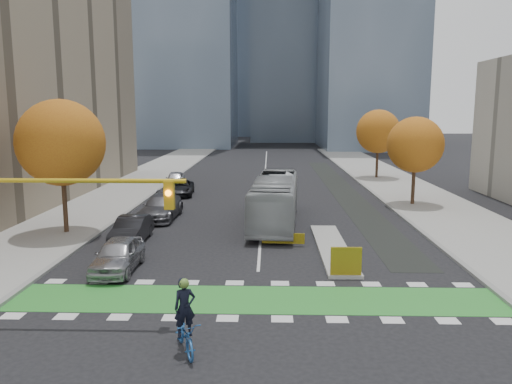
# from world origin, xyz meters

# --- Properties ---
(ground) EXTENTS (300.00, 300.00, 0.00)m
(ground) POSITION_xyz_m (0.00, 0.00, 0.00)
(ground) COLOR black
(ground) RESTS_ON ground
(sidewalk_west) EXTENTS (7.00, 120.00, 0.15)m
(sidewalk_west) POSITION_xyz_m (-13.50, 20.00, 0.07)
(sidewalk_west) COLOR gray
(sidewalk_west) RESTS_ON ground
(sidewalk_east) EXTENTS (7.00, 120.00, 0.15)m
(sidewalk_east) POSITION_xyz_m (13.50, 20.00, 0.07)
(sidewalk_east) COLOR gray
(sidewalk_east) RESTS_ON ground
(curb_west) EXTENTS (0.30, 120.00, 0.16)m
(curb_west) POSITION_xyz_m (-10.00, 20.00, 0.07)
(curb_west) COLOR gray
(curb_west) RESTS_ON ground
(curb_east) EXTENTS (0.30, 120.00, 0.16)m
(curb_east) POSITION_xyz_m (10.00, 20.00, 0.07)
(curb_east) COLOR gray
(curb_east) RESTS_ON ground
(bike_crossing) EXTENTS (20.00, 3.00, 0.01)m
(bike_crossing) POSITION_xyz_m (0.00, 1.50, 0.01)
(bike_crossing) COLOR #2C882F
(bike_crossing) RESTS_ON ground
(centre_line) EXTENTS (0.15, 70.00, 0.01)m
(centre_line) POSITION_xyz_m (0.00, 40.00, 0.01)
(centre_line) COLOR silver
(centre_line) RESTS_ON ground
(bike_lane_paint) EXTENTS (2.50, 50.00, 0.01)m
(bike_lane_paint) POSITION_xyz_m (7.50, 30.00, 0.01)
(bike_lane_paint) COLOR black
(bike_lane_paint) RESTS_ON ground
(median_island) EXTENTS (1.60, 10.00, 0.16)m
(median_island) POSITION_xyz_m (4.00, 9.00, 0.08)
(median_island) COLOR gray
(median_island) RESTS_ON ground
(hazard_board) EXTENTS (1.40, 0.12, 1.30)m
(hazard_board) POSITION_xyz_m (4.00, 4.20, 0.80)
(hazard_board) COLOR yellow
(hazard_board) RESTS_ON median_island
(tower_far) EXTENTS (26.00, 26.00, 80.00)m
(tower_far) POSITION_xyz_m (-4.00, 140.00, 40.00)
(tower_far) COLOR #47566B
(tower_far) RESTS_ON ground
(tree_west) EXTENTS (5.20, 5.20, 8.22)m
(tree_west) POSITION_xyz_m (-12.00, 12.00, 5.62)
(tree_west) COLOR #332114
(tree_west) RESTS_ON ground
(tree_east_near) EXTENTS (4.40, 4.40, 7.08)m
(tree_east_near) POSITION_xyz_m (12.00, 22.00, 4.86)
(tree_east_near) COLOR #332114
(tree_east_near) RESTS_ON ground
(tree_east_far) EXTENTS (4.80, 4.80, 7.65)m
(tree_east_far) POSITION_xyz_m (12.50, 38.00, 5.24)
(tree_east_far) COLOR #332114
(tree_east_far) RESTS_ON ground
(traffic_signal_west) EXTENTS (8.53, 0.56, 5.20)m
(traffic_signal_west) POSITION_xyz_m (-7.93, -0.51, 4.03)
(traffic_signal_west) COLOR #BF9914
(traffic_signal_west) RESTS_ON ground
(cyclist) EXTENTS (1.47, 2.21, 2.41)m
(cyclist) POSITION_xyz_m (-2.11, -2.97, 0.81)
(cyclist) COLOR #215397
(cyclist) RESTS_ON ground
(bus) EXTENTS (3.56, 11.84, 3.25)m
(bus) POSITION_xyz_m (0.91, 15.16, 1.63)
(bus) COLOR #9EA2A5
(bus) RESTS_ON ground
(parked_car_a) EXTENTS (1.90, 4.58, 1.55)m
(parked_car_a) POSITION_xyz_m (-6.65, 5.00, 0.78)
(parked_car_a) COLOR #949499
(parked_car_a) RESTS_ON ground
(parked_car_b) EXTENTS (1.61, 4.58, 1.51)m
(parked_car_b) POSITION_xyz_m (-7.42, 10.13, 0.75)
(parked_car_b) COLOR black
(parked_car_b) RESTS_ON ground
(parked_car_c) EXTENTS (2.47, 5.76, 1.65)m
(parked_car_c) POSITION_xyz_m (-7.08, 16.56, 0.83)
(parked_car_c) COLOR #525257
(parked_car_c) RESTS_ON ground
(parked_car_d) EXTENTS (2.62, 5.00, 1.34)m
(parked_car_d) POSITION_xyz_m (-7.47, 26.39, 0.67)
(parked_car_d) COLOR black
(parked_car_d) RESTS_ON ground
(parked_car_e) EXTENTS (2.07, 4.47, 1.48)m
(parked_car_e) POSITION_xyz_m (-8.91, 31.64, 0.74)
(parked_car_e) COLOR #A9AAAF
(parked_car_e) RESTS_ON ground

